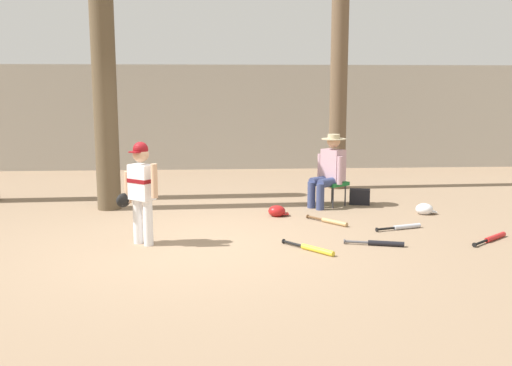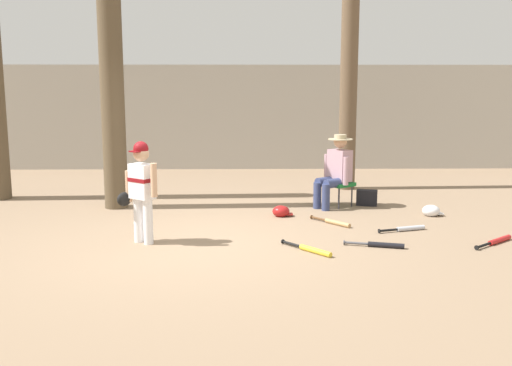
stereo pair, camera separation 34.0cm
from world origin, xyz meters
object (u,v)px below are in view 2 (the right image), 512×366
object	(u,v)px
batting_helmet_red	(281,211)
tree_near_player	(112,79)
folding_stool	(339,185)
handbag_beside_stool	(367,198)
seated_spectator	(335,169)
batting_helmet_white	(431,211)
bat_red_barrel	(497,241)
tree_behind_spectator	(349,65)
bat_wood_tan	(334,222)
bat_black_composite	(381,245)
young_ballplayer	(141,186)
bat_yellow_trainer	(311,250)
bat_aluminum_silver	(407,229)

from	to	relation	value
batting_helmet_red	tree_near_player	bearing A→B (deg)	165.00
folding_stool	handbag_beside_stool	world-z (taller)	folding_stool
folding_stool	seated_spectator	xyz separation A→B (m)	(-0.08, -0.06, 0.28)
batting_helmet_white	bat_red_barrel	bearing A→B (deg)	-77.99
folding_stool	batting_helmet_white	distance (m)	1.54
tree_behind_spectator	seated_spectator	xyz separation A→B (m)	(-0.49, -1.76, -1.74)
tree_behind_spectator	seated_spectator	world-z (taller)	tree_behind_spectator
bat_red_barrel	bat_wood_tan	bearing A→B (deg)	151.39
bat_black_composite	batting_helmet_red	distance (m)	2.10
tree_near_player	bat_red_barrel	distance (m)	6.19
batting_helmet_red	bat_wood_tan	bearing A→B (deg)	-36.81
tree_behind_spectator	bat_red_barrel	world-z (taller)	tree_behind_spectator
batting_helmet_red	young_ballplayer	bearing A→B (deg)	-141.34
bat_yellow_trainer	tree_near_player	bearing A→B (deg)	137.53
bat_black_composite	batting_helmet_white	world-z (taller)	batting_helmet_white
tree_behind_spectator	folding_stool	world-z (taller)	tree_behind_spectator
folding_stool	bat_wood_tan	xyz separation A→B (m)	(-0.27, -1.28, -0.33)
young_ballplayer	seated_spectator	bearing A→B (deg)	37.75
handbag_beside_stool	tree_behind_spectator	bearing A→B (deg)	92.46
bat_aluminum_silver	bat_yellow_trainer	distance (m)	1.77
bat_yellow_trainer	seated_spectator	bearing A→B (deg)	75.51
young_ballplayer	batting_helmet_red	distance (m)	2.48
tree_near_player	tree_behind_spectator	world-z (taller)	tree_behind_spectator
tree_behind_spectator	young_ballplayer	xyz separation A→B (m)	(-3.29, -3.93, -1.63)
tree_near_player	bat_black_composite	xyz separation A→B (m)	(3.82, -2.49, -2.07)
folding_stool	bat_wood_tan	distance (m)	1.35
bat_aluminum_silver	bat_yellow_trainer	xyz separation A→B (m)	(-1.44, -1.02, 0.00)
bat_aluminum_silver	bat_wood_tan	world-z (taller)	same
seated_spectator	batting_helmet_red	xyz separation A→B (m)	(-0.93, -0.67, -0.56)
bat_aluminum_silver	young_ballplayer	bearing A→B (deg)	-171.19
folding_stool	batting_helmet_red	distance (m)	1.28
tree_near_player	batting_helmet_red	size ratio (longest dim) A/B	15.13
seated_spectator	bat_black_composite	size ratio (longest dim) A/B	1.63
seated_spectator	bat_wood_tan	distance (m)	1.38
bat_wood_tan	seated_spectator	bearing A→B (deg)	81.30
young_ballplayer	handbag_beside_stool	distance (m)	4.12
batting_helmet_white	batting_helmet_red	world-z (taller)	batting_helmet_white
bat_aluminum_silver	bat_yellow_trainer	size ratio (longest dim) A/B	1.07
folding_stool	young_ballplayer	bearing A→B (deg)	-142.29
tree_behind_spectator	batting_helmet_red	bearing A→B (deg)	-120.35
bat_aluminum_silver	bat_wood_tan	distance (m)	1.03
handbag_beside_stool	bat_yellow_trainer	bearing A→B (deg)	-114.20
folding_stool	seated_spectator	world-z (taller)	seated_spectator
bat_yellow_trainer	batting_helmet_red	world-z (taller)	batting_helmet_red
handbag_beside_stool	batting_helmet_red	world-z (taller)	handbag_beside_stool
bat_red_barrel	bat_black_composite	distance (m)	1.53
handbag_beside_stool	bat_black_composite	size ratio (longest dim) A/B	0.46
handbag_beside_stool	batting_helmet_red	bearing A→B (deg)	-151.62
tree_behind_spectator	bat_wood_tan	bearing A→B (deg)	-102.86
bat_black_composite	bat_yellow_trainer	size ratio (longest dim) A/B	1.13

